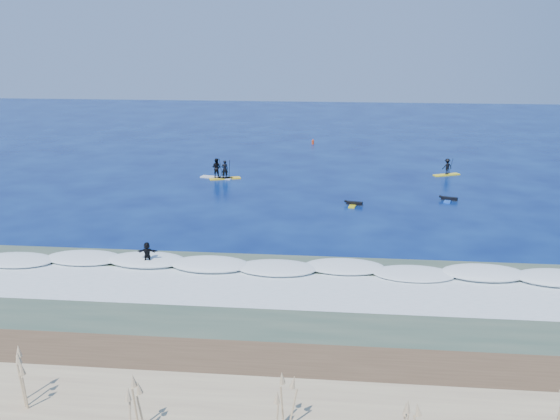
# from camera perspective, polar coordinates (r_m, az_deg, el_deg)

# --- Properties ---
(ground) EXTENTS (160.00, 160.00, 0.00)m
(ground) POSITION_cam_1_polar(r_m,az_deg,el_deg) (46.64, -0.23, -0.91)
(ground) COLOR #030D43
(ground) RESTS_ON ground
(wet_sand_strip) EXTENTS (90.00, 5.00, 0.08)m
(wet_sand_strip) POSITION_cam_1_polar(r_m,az_deg,el_deg) (27.03, -5.13, -14.34)
(wet_sand_strip) COLOR #503A25
(wet_sand_strip) RESTS_ON ground
(shallow_water) EXTENTS (90.00, 13.00, 0.01)m
(shallow_water) POSITION_cam_1_polar(r_m,az_deg,el_deg) (33.61, -2.74, -7.89)
(shallow_water) COLOR #374B3A
(shallow_water) RESTS_ON ground
(breaking_wave) EXTENTS (40.00, 6.00, 0.30)m
(breaking_wave) POSITION_cam_1_polar(r_m,az_deg,el_deg) (37.26, -1.84, -5.41)
(breaking_wave) COLOR white
(breaking_wave) RESTS_ON ground
(whitewater) EXTENTS (34.00, 5.00, 0.02)m
(whitewater) POSITION_cam_1_polar(r_m,az_deg,el_deg) (34.52, -2.50, -7.23)
(whitewater) COLOR silver
(whitewater) RESTS_ON ground
(dune_grass) EXTENTS (40.00, 4.00, 1.70)m
(dune_grass) POSITION_cam_1_polar(r_m,az_deg,el_deg) (21.51, -8.11, -17.43)
(dune_grass) COLOR tan
(dune_grass) RESTS_ON dune
(sup_paddler_left) EXTENTS (3.03, 1.69, 2.07)m
(sup_paddler_left) POSITION_cam_1_polar(r_m,az_deg,el_deg) (59.63, -5.06, 3.46)
(sup_paddler_left) COLOR yellow
(sup_paddler_left) RESTS_ON ground
(sup_paddler_center) EXTENTS (3.28, 1.57, 2.24)m
(sup_paddler_center) POSITION_cam_1_polar(r_m,az_deg,el_deg) (60.01, -5.83, 3.70)
(sup_paddler_center) COLOR silver
(sup_paddler_center) RESTS_ON ground
(sup_paddler_right) EXTENTS (2.74, 1.73, 1.90)m
(sup_paddler_right) POSITION_cam_1_polar(r_m,az_deg,el_deg) (63.05, 15.03, 3.75)
(sup_paddler_right) COLOR yellow
(sup_paddler_right) RESTS_ON ground
(prone_paddler_near) EXTENTS (1.51, 1.96, 0.40)m
(prone_paddler_near) POSITION_cam_1_polar(r_m,az_deg,el_deg) (50.83, 6.74, 0.57)
(prone_paddler_near) COLOR gold
(prone_paddler_near) RESTS_ON ground
(prone_paddler_far) EXTENTS (1.52, 1.99, 0.40)m
(prone_paddler_far) POSITION_cam_1_polar(r_m,az_deg,el_deg) (53.71, 15.14, 0.97)
(prone_paddler_far) COLOR blue
(prone_paddler_far) RESTS_ON ground
(wave_surfer) EXTENTS (2.02, 0.76, 1.43)m
(wave_surfer) POSITION_cam_1_polar(r_m,az_deg,el_deg) (38.08, -12.04, -3.99)
(wave_surfer) COLOR white
(wave_surfer) RESTS_ON breaking_wave
(marker_buoy) EXTENTS (0.30, 0.30, 0.71)m
(marker_buoy) POSITION_cam_1_polar(r_m,az_deg,el_deg) (77.93, 3.02, 6.25)
(marker_buoy) COLOR red
(marker_buoy) RESTS_ON ground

